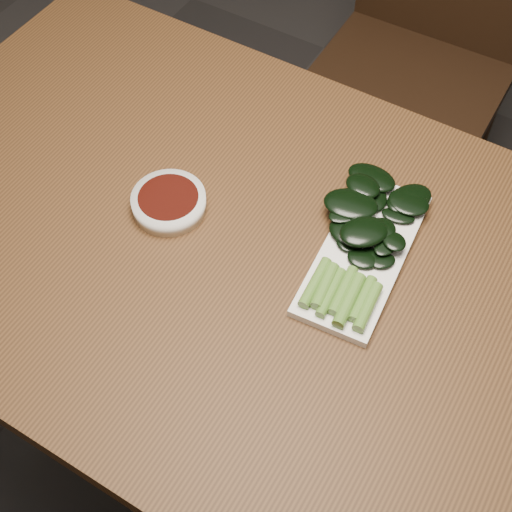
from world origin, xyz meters
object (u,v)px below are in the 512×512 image
Objects in this scene: serving_plate at (363,254)px; gai_lan at (365,230)px; sauce_bowl at (169,202)px; table at (273,286)px; chair_far at (419,52)px.

gai_lan is at bearing 115.75° from serving_plate.
sauce_bowl reaches higher than serving_plate.
table is at bearing -146.30° from serving_plate.
serving_plate is (0.30, 0.07, -0.01)m from sauce_bowl.
chair_far is at bearing 104.25° from serving_plate.
sauce_bowl is at bearing 179.61° from table.
chair_far reaches higher than serving_plate.
chair_far is 0.85m from gai_lan.
gai_lan is at bearing 45.78° from table.
chair_far is 2.91× the size of gai_lan.
gai_lan is (0.29, 0.10, 0.01)m from sauce_bowl.
table is 0.21m from sauce_bowl.
gai_lan is at bearing -77.34° from chair_far.
table is 11.99× the size of sauce_bowl.
serving_plate is at bearing 33.70° from table.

